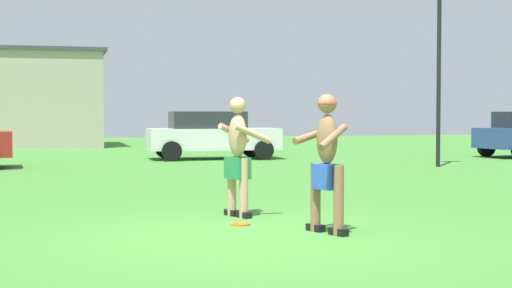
# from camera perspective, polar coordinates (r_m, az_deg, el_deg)

# --- Properties ---
(ground_plane) EXTENTS (80.00, 80.00, 0.00)m
(ground_plane) POSITION_cam_1_polar(r_m,az_deg,el_deg) (9.39, -0.20, -6.92)
(ground_plane) COLOR #428433
(player_with_cap) EXTENTS (0.69, 0.81, 1.76)m
(player_with_cap) POSITION_cam_1_polar(r_m,az_deg,el_deg) (9.53, 5.32, -0.91)
(player_with_cap) COLOR black
(player_with_cap) RESTS_ON ground_plane
(player_in_green) EXTENTS (0.75, 0.71, 1.74)m
(player_in_green) POSITION_cam_1_polar(r_m,az_deg,el_deg) (11.04, -1.35, -0.71)
(player_in_green) COLOR black
(player_in_green) RESTS_ON ground_plane
(frisbee) EXTENTS (0.27, 0.27, 0.03)m
(frisbee) POSITION_cam_1_polar(r_m,az_deg,el_deg) (10.30, -1.20, -6.03)
(frisbee) COLOR orange
(frisbee) RESTS_ON ground_plane
(car_white_mid_lot) EXTENTS (4.34, 2.09, 1.58)m
(car_white_mid_lot) POSITION_cam_1_polar(r_m,az_deg,el_deg) (25.27, -3.35, 0.73)
(car_white_mid_lot) COLOR white
(car_white_mid_lot) RESTS_ON ground_plane
(lamp_post) EXTENTS (0.60, 0.24, 6.25)m
(lamp_post) POSITION_cam_1_polar(r_m,az_deg,el_deg) (22.24, 13.57, 8.11)
(lamp_post) COLOR black
(lamp_post) RESTS_ON ground_plane
(outbuilding_behind_lot) EXTENTS (9.06, 6.46, 4.39)m
(outbuilding_behind_lot) POSITION_cam_1_polar(r_m,az_deg,el_deg) (36.83, -18.45, 3.24)
(outbuilding_behind_lot) COLOR #B2A893
(outbuilding_behind_lot) RESTS_ON ground_plane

